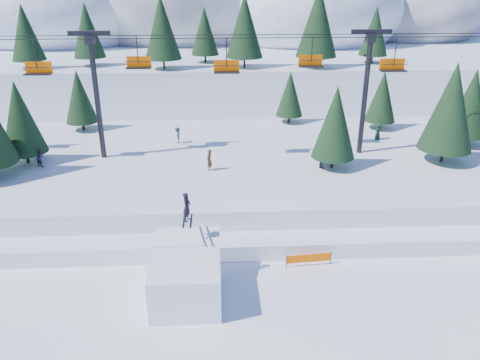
{
  "coord_description": "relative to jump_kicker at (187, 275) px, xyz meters",
  "views": [
    {
      "loc": [
        0.54,
        -19.92,
        16.22
      ],
      "look_at": [
        1.94,
        6.0,
        5.2
      ],
      "focal_mm": 35.0,
      "sensor_mm": 36.0,
      "label": 1
    }
  ],
  "objects": [
    {
      "name": "mid_shelf",
      "position": [
        1.23,
        16.23,
        -0.12
      ],
      "size": [
        70.0,
        22.0,
        2.5
      ],
      "primitive_type": "cube",
      "color": "white",
      "rests_on": "ground"
    },
    {
      "name": "ground",
      "position": [
        1.23,
        -1.77,
        -1.37
      ],
      "size": [
        160.0,
        160.0,
        0.0
      ],
      "primitive_type": "plane",
      "color": "white",
      "rests_on": "ground"
    },
    {
      "name": "banner_near",
      "position": [
        7.33,
        2.63,
        -0.83
      ],
      "size": [
        2.85,
        0.31,
        0.9
      ],
      "color": "black",
      "rests_on": "ground"
    },
    {
      "name": "mountain_ridge",
      "position": [
        -3.85,
        71.6,
        8.27
      ],
      "size": [
        119.0,
        60.0,
        26.46
      ],
      "color": "white",
      "rests_on": "ground"
    },
    {
      "name": "banner_far",
      "position": [
        11.13,
        3.99,
        -0.83
      ],
      "size": [
        2.84,
        0.37,
        0.9
      ],
      "color": "black",
      "rests_on": "ground"
    },
    {
      "name": "distant_skiers",
      "position": [
        -1.4,
        15.74,
        1.92
      ],
      "size": [
        33.95,
        8.17,
        1.72
      ],
      "color": "#362138",
      "rests_on": "mid_shelf"
    },
    {
      "name": "jump_kicker",
      "position": [
        0.0,
        0.0,
        0.0
      ],
      "size": [
        3.73,
        5.08,
        5.68
      ],
      "color": "white",
      "rests_on": "ground"
    },
    {
      "name": "berm",
      "position": [
        1.23,
        6.23,
        -0.82
      ],
      "size": [
        70.0,
        6.0,
        1.1
      ],
      "primitive_type": "cube",
      "color": "white",
      "rests_on": "ground"
    },
    {
      "name": "chairlift",
      "position": [
        2.02,
        16.28,
        7.95
      ],
      "size": [
        46.0,
        3.21,
        10.28
      ],
      "color": "black",
      "rests_on": "mid_shelf"
    },
    {
      "name": "conifer_stand",
      "position": [
        2.32,
        16.37,
        5.58
      ],
      "size": [
        61.92,
        17.63,
        9.1
      ],
      "color": "black",
      "rests_on": "mid_shelf"
    }
  ]
}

